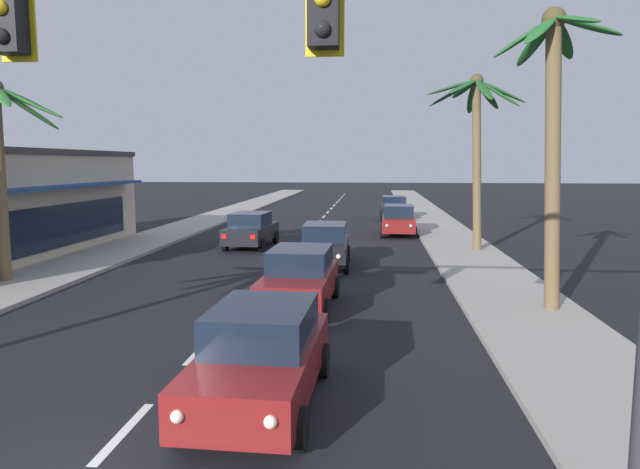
# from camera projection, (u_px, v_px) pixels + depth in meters

# --- Properties ---
(sidewalk_right) EXTENTS (3.20, 110.00, 0.14)m
(sidewalk_right) POSITION_uv_depth(u_px,v_px,m) (461.00, 249.00, 26.34)
(sidewalk_right) COLOR #9E998E
(sidewalk_right) RESTS_ON ground
(sidewalk_left) EXTENTS (3.20, 110.00, 0.14)m
(sidewalk_left) POSITION_uv_depth(u_px,v_px,m) (136.00, 245.00, 27.79)
(sidewalk_left) COLOR #9E998E
(sidewalk_left) RESTS_ON ground
(lane_markings) EXTENTS (4.28, 86.94, 0.01)m
(lane_markings) POSITION_uv_depth(u_px,v_px,m) (302.00, 249.00, 26.67)
(lane_markings) COLOR silver
(lane_markings) RESTS_ON ground
(traffic_signal_mast) EXTENTS (10.53, 0.41, 7.22)m
(traffic_signal_mast) POSITION_uv_depth(u_px,v_px,m) (345.00, 65.00, 5.99)
(traffic_signal_mast) COLOR #2D2D33
(traffic_signal_mast) RESTS_ON ground
(sedan_lead_at_stop_bar) EXTENTS (2.05, 4.49, 1.68)m
(sedan_lead_at_stop_bar) POSITION_uv_depth(u_px,v_px,m) (262.00, 355.00, 9.50)
(sedan_lead_at_stop_bar) COLOR maroon
(sedan_lead_at_stop_bar) RESTS_ON ground
(sedan_third_in_queue) EXTENTS (2.05, 4.49, 1.68)m
(sedan_third_in_queue) POSITION_uv_depth(u_px,v_px,m) (300.00, 278.00, 15.90)
(sedan_third_in_queue) COLOR maroon
(sedan_third_in_queue) RESTS_ON ground
(sedan_fifth_in_queue) EXTENTS (2.04, 4.49, 1.68)m
(sedan_fifth_in_queue) POSITION_uv_depth(u_px,v_px,m) (325.00, 245.00, 22.26)
(sedan_fifth_in_queue) COLOR black
(sedan_fifth_in_queue) RESTS_ON ground
(sedan_oncoming_far) EXTENTS (2.14, 4.52, 1.68)m
(sedan_oncoming_far) POSITION_uv_depth(u_px,v_px,m) (251.00, 230.00, 27.35)
(sedan_oncoming_far) COLOR black
(sedan_oncoming_far) RESTS_ON ground
(sedan_parked_nearest_kerb) EXTENTS (1.98, 4.46, 1.68)m
(sedan_parked_nearest_kerb) POSITION_uv_depth(u_px,v_px,m) (394.00, 208.00, 40.57)
(sedan_parked_nearest_kerb) COLOR black
(sedan_parked_nearest_kerb) RESTS_ON ground
(sedan_parked_mid_kerb) EXTENTS (2.05, 4.49, 1.68)m
(sedan_parked_mid_kerb) POSITION_uv_depth(u_px,v_px,m) (399.00, 220.00, 31.96)
(sedan_parked_mid_kerb) COLOR maroon
(sedan_parked_mid_kerb) RESTS_ON ground
(palm_right_second) EXTENTS (3.23, 3.16, 7.97)m
(palm_right_second) POSITION_uv_depth(u_px,v_px,m) (553.00, 115.00, 14.75)
(palm_right_second) COLOR brown
(palm_right_second) RESTS_ON ground
(palm_right_third) EXTENTS (4.34, 4.30, 7.90)m
(palm_right_third) POSITION_uv_depth(u_px,v_px,m) (476.00, 124.00, 25.09)
(palm_right_third) COLOR brown
(palm_right_third) RESTS_ON ground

